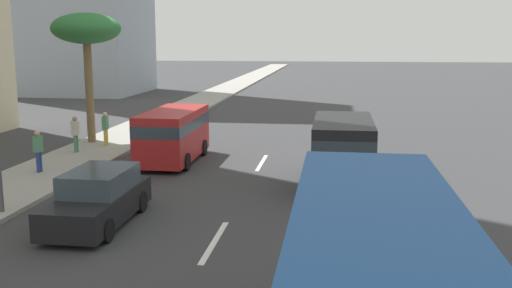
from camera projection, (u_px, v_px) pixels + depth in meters
The scene contains 11 objects.
ground_plane at pixel (283, 128), 34.21m from camera, with size 198.00×198.00×0.00m, color #38383A.
sidewalk_right at pixel (152, 124), 35.27m from camera, with size 162.00×3.41×0.15m, color #9E9B93.
lane_stripe_mid at pixel (214, 242), 15.05m from camera, with size 3.20×0.16×0.01m, color silver.
lane_stripe_far at pixel (262, 163), 24.56m from camera, with size 3.20×0.16×0.01m, color silver.
van_lead at pixel (173, 132), 24.54m from camera, with size 5.16×2.10×2.23m.
car_second at pixel (98, 199), 16.38m from camera, with size 4.36×1.81×1.56m.
van_third at pixel (343, 148), 20.52m from camera, with size 4.88×2.19×2.40m.
pedestrian_near_lamp at pixel (75, 133), 25.94m from camera, with size 0.30×0.36×1.63m.
pedestrian_mid_block at pixel (38, 149), 22.09m from camera, with size 0.37×0.30×1.63m.
pedestrian_by_tree at pixel (105, 127), 27.53m from camera, with size 0.32×0.22×1.63m.
palm_tree at pixel (86, 31), 27.74m from camera, with size 3.31×3.31×6.29m.
Camera 1 is at (-2.22, -3.03, 5.24)m, focal length 40.50 mm.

